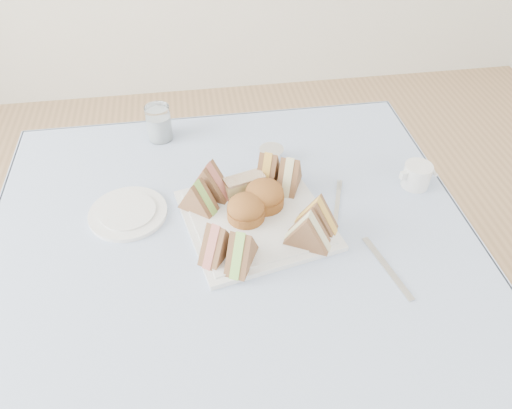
{
  "coord_description": "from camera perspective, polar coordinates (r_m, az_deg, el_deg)",
  "views": [
    {
      "loc": [
        -0.06,
        -0.69,
        1.5
      ],
      "look_at": [
        0.06,
        0.07,
        0.8
      ],
      "focal_mm": 35.0,
      "sensor_mm": 36.0,
      "label": 1
    }
  ],
  "objects": [
    {
      "name": "sandwich_bl_b",
      "position": [
        1.1,
        -5.38,
        2.87
      ],
      "size": [
        0.11,
        0.09,
        0.09
      ],
      "primitive_type": null,
      "rotation": [
        0.0,
        0.0,
        2.59
      ],
      "color": "brown",
      "rests_on": "serving_plate"
    },
    {
      "name": "pastry_slice",
      "position": [
        1.12,
        -1.34,
        2.29
      ],
      "size": [
        0.1,
        0.06,
        0.04
      ],
      "primitive_type": "cube",
      "rotation": [
        0.0,
        0.0,
        0.28
      ],
      "color": "beige",
      "rests_on": "serving_plate"
    },
    {
      "name": "table",
      "position": [
        1.33,
        -2.0,
        -16.18
      ],
      "size": [
        0.9,
        0.9,
        0.74
      ],
      "primitive_type": "cube",
      "color": "brown",
      "rests_on": "floor"
    },
    {
      "name": "water_glass",
      "position": [
        1.32,
        -11.04,
        9.14
      ],
      "size": [
        0.08,
        0.08,
        0.09
      ],
      "primitive_type": "cylinder",
      "rotation": [
        0.0,
        0.0,
        -0.33
      ],
      "color": "white",
      "rests_on": "tablecloth"
    },
    {
      "name": "scone_right",
      "position": [
        1.08,
        0.97,
        1.08
      ],
      "size": [
        0.12,
        0.12,
        0.06
      ],
      "primitive_type": "cylinder",
      "rotation": [
        0.0,
        0.0,
        0.56
      ],
      "color": "brown",
      "rests_on": "serving_plate"
    },
    {
      "name": "tea_strainer",
      "position": [
        1.23,
        1.78,
        5.58
      ],
      "size": [
        0.06,
        0.06,
        0.03
      ],
      "primitive_type": "cylinder",
      "rotation": [
        0.0,
        0.0,
        -0.01
      ],
      "color": "silver",
      "rests_on": "tablecloth"
    },
    {
      "name": "sandwich_bl_a",
      "position": [
        1.07,
        -6.69,
        1.05
      ],
      "size": [
        0.09,
        0.09,
        0.08
      ],
      "primitive_type": null,
      "rotation": [
        0.0,
        0.0,
        2.47
      ],
      "color": "brown",
      "rests_on": "serving_plate"
    },
    {
      "name": "sandwich_fr_b",
      "position": [
        0.99,
        5.98,
        -2.76
      ],
      "size": [
        0.1,
        0.08,
        0.08
      ],
      "primitive_type": null,
      "rotation": [
        0.0,
        0.0,
        -0.49
      ],
      "color": "brown",
      "rests_on": "serving_plate"
    },
    {
      "name": "fork",
      "position": [
        1.1,
        9.1,
        -1.35
      ],
      "size": [
        0.07,
        0.17,
        0.0
      ],
      "primitive_type": "cube",
      "rotation": [
        0.0,
        0.0,
        -0.35
      ],
      "color": "silver",
      "rests_on": "tablecloth"
    },
    {
      "name": "knife",
      "position": [
        1.02,
        14.74,
        -7.0
      ],
      "size": [
        0.05,
        0.17,
        0.0
      ],
      "primitive_type": "cube",
      "rotation": [
        0.0,
        0.0,
        0.22
      ],
      "color": "silver",
      "rests_on": "tablecloth"
    },
    {
      "name": "tablecloth",
      "position": [
        1.03,
        -2.49,
        -5.24
      ],
      "size": [
        1.02,
        1.02,
        0.01
      ],
      "primitive_type": "cube",
      "color": "#A8B5D9",
      "rests_on": "table"
    },
    {
      "name": "sandwich_fl_a",
      "position": [
        0.97,
        -4.47,
        -4.02
      ],
      "size": [
        0.09,
        0.1,
        0.08
      ],
      "primitive_type": null,
      "rotation": [
        0.0,
        0.0,
        0.93
      ],
      "color": "brown",
      "rests_on": "serving_plate"
    },
    {
      "name": "sandwich_br_a",
      "position": [
        1.12,
        3.86,
        3.66
      ],
      "size": [
        0.08,
        0.1,
        0.08
      ],
      "primitive_type": null,
      "rotation": [
        0.0,
        0.0,
        -2.0
      ],
      "color": "brown",
      "rests_on": "serving_plate"
    },
    {
      "name": "sandwich_fl_b",
      "position": [
        0.96,
        -1.7,
        -4.93
      ],
      "size": [
        0.08,
        0.1,
        0.08
      ],
      "primitive_type": null,
      "rotation": [
        0.0,
        0.0,
        1.1
      ],
      "color": "brown",
      "rests_on": "serving_plate"
    },
    {
      "name": "side_plate",
      "position": [
        1.13,
        -14.42,
        -0.97
      ],
      "size": [
        0.2,
        0.2,
        0.01
      ],
      "primitive_type": "cylinder",
      "rotation": [
        0.0,
        0.0,
        0.17
      ],
      "color": "silver",
      "rests_on": "tablecloth"
    },
    {
      "name": "sandwich_br_b",
      "position": [
        1.14,
        1.42,
        4.3
      ],
      "size": [
        0.08,
        0.1,
        0.08
      ],
      "primitive_type": null,
      "rotation": [
        0.0,
        0.0,
        -2.01
      ],
      "color": "brown",
      "rests_on": "serving_plate"
    },
    {
      "name": "serving_plate",
      "position": [
        1.08,
        0.0,
        -1.73
      ],
      "size": [
        0.35,
        0.35,
        0.01
      ],
      "primitive_type": "cube",
      "rotation": [
        0.0,
        0.0,
        0.21
      ],
      "color": "silver",
      "rests_on": "tablecloth"
    },
    {
      "name": "scone_left",
      "position": [
        1.05,
        -1.16,
        -0.52
      ],
      "size": [
        0.08,
        0.08,
        0.05
      ],
      "primitive_type": "cylinder",
      "rotation": [
        0.0,
        0.0,
        0.04
      ],
      "color": "brown",
      "rests_on": "serving_plate"
    },
    {
      "name": "sandwich_fr_a",
      "position": [
        1.03,
        6.96,
        -0.98
      ],
      "size": [
        0.1,
        0.08,
        0.08
      ],
      "primitive_type": null,
      "rotation": [
        0.0,
        0.0,
        -0.55
      ],
      "color": "brown",
      "rests_on": "serving_plate"
    },
    {
      "name": "creamer_jug",
      "position": [
        1.21,
        17.9,
        3.18
      ],
      "size": [
        0.08,
        0.08,
        0.06
      ],
      "primitive_type": "cylinder",
      "rotation": [
        0.0,
        0.0,
        0.21
      ],
      "color": "silver",
      "rests_on": "tablecloth"
    }
  ]
}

